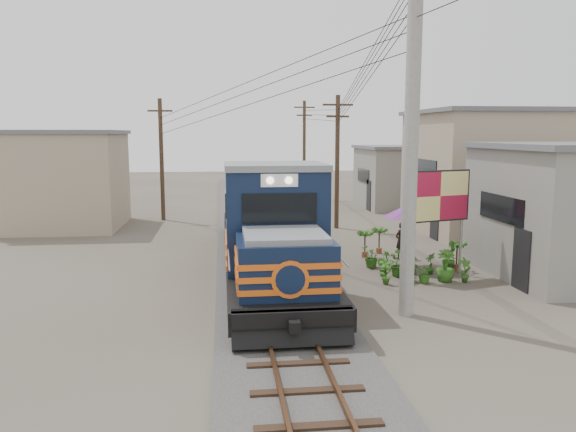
{
  "coord_description": "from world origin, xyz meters",
  "views": [
    {
      "loc": [
        -1.55,
        -15.14,
        5.03
      ],
      "look_at": [
        0.7,
        3.9,
        2.2
      ],
      "focal_mm": 35.0,
      "sensor_mm": 36.0,
      "label": 1
    }
  ],
  "objects": [
    {
      "name": "ground",
      "position": [
        0.0,
        0.0,
        0.0
      ],
      "size": [
        120.0,
        120.0,
        0.0
      ],
      "primitive_type": "plane",
      "color": "#473F35",
      "rests_on": "ground"
    },
    {
      "name": "ballast",
      "position": [
        0.0,
        10.0,
        0.08
      ],
      "size": [
        3.6,
        70.0,
        0.16
      ],
      "primitive_type": "cube",
      "color": "#595651",
      "rests_on": "ground"
    },
    {
      "name": "track",
      "position": [
        0.0,
        10.0,
        0.26
      ],
      "size": [
        1.15,
        70.0,
        0.12
      ],
      "color": "#51331E",
      "rests_on": "ground"
    },
    {
      "name": "locomotive",
      "position": [
        0.0,
        5.0,
        1.75
      ],
      "size": [
        2.98,
        16.23,
        4.02
      ],
      "color": "black",
      "rests_on": "ground"
    },
    {
      "name": "utility_pole_main",
      "position": [
        3.5,
        -0.5,
        5.0
      ],
      "size": [
        0.4,
        0.4,
        10.0
      ],
      "color": "#9E9B93",
      "rests_on": "ground"
    },
    {
      "name": "wooden_pole_mid",
      "position": [
        4.5,
        14.0,
        3.68
      ],
      "size": [
        1.6,
        0.24,
        7.0
      ],
      "color": "#4C3826",
      "rests_on": "ground"
    },
    {
      "name": "wooden_pole_far",
      "position": [
        4.8,
        28.0,
        3.93
      ],
      "size": [
        1.6,
        0.24,
        7.5
      ],
      "color": "#4C3826",
      "rests_on": "ground"
    },
    {
      "name": "wooden_pole_left",
      "position": [
        -5.0,
        18.0,
        3.68
      ],
      "size": [
        1.6,
        0.24,
        7.0
      ],
      "color": "#4C3826",
      "rests_on": "ground"
    },
    {
      "name": "power_lines",
      "position": [
        -0.14,
        8.49,
        7.56
      ],
      "size": [
        9.65,
        19.0,
        3.3
      ],
      "color": "black",
      "rests_on": "ground"
    },
    {
      "name": "shophouse_mid",
      "position": [
        12.5,
        12.0,
        3.11
      ],
      "size": [
        8.4,
        7.35,
        6.2
      ],
      "color": "tan",
      "rests_on": "ground"
    },
    {
      "name": "shophouse_back",
      "position": [
        11.0,
        22.0,
        2.11
      ],
      "size": [
        6.3,
        6.3,
        4.2
      ],
      "color": "gray",
      "rests_on": "ground"
    },
    {
      "name": "shophouse_left",
      "position": [
        -10.0,
        16.0,
        2.61
      ],
      "size": [
        6.3,
        6.3,
        5.2
      ],
      "color": "tan",
      "rests_on": "ground"
    },
    {
      "name": "billboard",
      "position": [
        5.9,
        3.34,
        2.8
      ],
      "size": [
        2.38,
        0.79,
        3.78
      ],
      "rotation": [
        0.0,
        0.0,
        0.28
      ],
      "color": "#99999E",
      "rests_on": "ground"
    },
    {
      "name": "market_umbrella",
      "position": [
        5.51,
        4.85,
        2.2
      ],
      "size": [
        2.81,
        2.81,
        2.51
      ],
      "rotation": [
        0.0,
        0.0,
        -0.28
      ],
      "color": "black",
      "rests_on": "ground"
    },
    {
      "name": "vendor",
      "position": [
        5.6,
        6.47,
        0.75
      ],
      "size": [
        0.65,
        0.58,
        1.49
      ],
      "primitive_type": "imported",
      "rotation": [
        0.0,
        0.0,
        3.65
      ],
      "color": "black",
      "rests_on": "ground"
    },
    {
      "name": "plant_nursery",
      "position": [
        5.08,
        3.54,
        0.46
      ],
      "size": [
        3.48,
        3.22,
        1.13
      ],
      "color": "#2E611B",
      "rests_on": "ground"
    }
  ]
}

